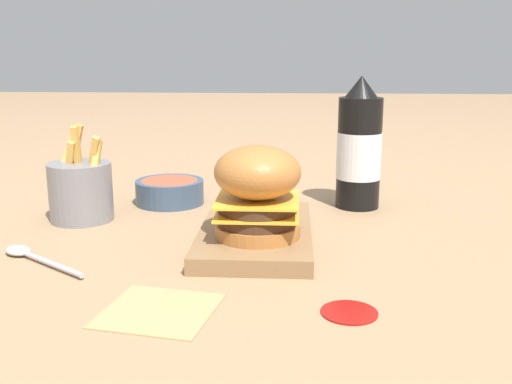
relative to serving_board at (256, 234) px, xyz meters
The scene contains 9 objects.
ground_plane 0.08m from the serving_board, 57.18° to the right, with size 6.00×6.00×0.00m, color #9E7A56.
serving_board is the anchor object (origin of this frame).
burger 0.09m from the serving_board, ahead, with size 0.11×0.11×0.12m.
ketchup_bottle 0.28m from the serving_board, 141.21° to the left, with size 0.08×0.08×0.22m.
fries_basket 0.30m from the serving_board, 107.95° to the right, with size 0.10×0.10×0.15m.
side_bowl 0.26m from the serving_board, 141.10° to the right, with size 0.12×0.12×0.04m.
spoon 0.31m from the serving_board, 72.59° to the right, with size 0.11×0.14×0.01m.
ketchup_puddle 0.26m from the serving_board, 25.49° to the left, with size 0.06×0.06×0.00m.
parchment_square 0.26m from the serving_board, 19.82° to the right, with size 0.13×0.13×0.00m.
Camera 1 is at (0.77, 0.12, 0.27)m, focal length 42.00 mm.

